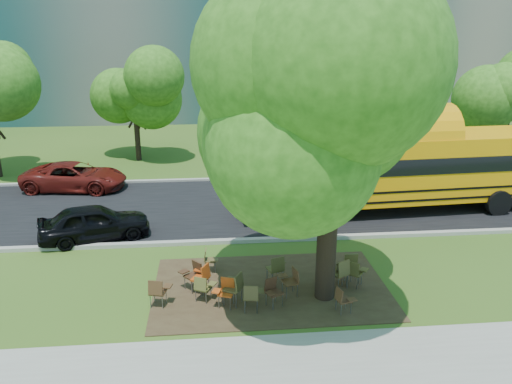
{
  "coord_description": "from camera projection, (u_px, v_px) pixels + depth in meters",
  "views": [
    {
      "loc": [
        -0.71,
        -13.88,
        7.38
      ],
      "look_at": [
        0.9,
        3.16,
        1.88
      ],
      "focal_mm": 35.0,
      "sensor_mm": 36.0,
      "label": 1
    }
  ],
  "objects": [
    {
      "name": "bg_tree_4",
      "position": [
        507.0,
        89.0,
        27.91
      ],
      "size": [
        5.0,
        5.0,
        6.85
      ],
      "color": "black",
      "rests_on": "ground"
    },
    {
      "name": "chair_11",
      "position": [
        277.0,
        267.0,
        15.17
      ],
      "size": [
        0.64,
        0.7,
        0.93
      ],
      "rotation": [
        0.0,
        0.0,
        0.32
      ],
      "color": "#46431E",
      "rests_on": "ground"
    },
    {
      "name": "chair_5",
      "position": [
        273.0,
        290.0,
        13.93
      ],
      "size": [
        0.57,
        0.69,
        0.84
      ],
      "rotation": [
        0.0,
        0.0,
        3.65
      ],
      "color": "#432617",
      "rests_on": "ground"
    },
    {
      "name": "chair_10",
      "position": [
        209.0,
        258.0,
        15.96
      ],
      "size": [
        0.46,
        0.52,
        0.78
      ],
      "rotation": [
        0.0,
        0.0,
        -1.61
      ],
      "color": "brown",
      "rests_on": "ground"
    },
    {
      "name": "chair_12",
      "position": [
        337.0,
        267.0,
        15.22
      ],
      "size": [
        0.58,
        0.74,
        0.89
      ],
      "rotation": [
        0.0,
        0.0,
        4.23
      ],
      "color": "#483E1F",
      "rests_on": "ground"
    },
    {
      "name": "chair_13",
      "position": [
        341.0,
        271.0,
        14.86
      ],
      "size": [
        0.66,
        0.79,
        0.97
      ],
      "rotation": [
        0.0,
        0.0,
        0.48
      ],
      "color": "brown",
      "rests_on": "ground"
    },
    {
      "name": "dirt_patch",
      "position": [
        271.0,
        287.0,
        15.09
      ],
      "size": [
        7.0,
        4.5,
        0.03
      ],
      "primitive_type": "cube",
      "color": "#382819",
      "rests_on": "ground"
    },
    {
      "name": "asphalt_road",
      "position": [
        228.0,
        206.0,
        22.11
      ],
      "size": [
        80.0,
        8.0,
        0.04
      ],
      "primitive_type": "cube",
      "color": "black",
      "rests_on": "ground"
    },
    {
      "name": "chair_2",
      "position": [
        235.0,
        285.0,
        14.0
      ],
      "size": [
        0.64,
        0.81,
        0.97
      ],
      "rotation": [
        0.0,
        0.0,
        1.08
      ],
      "color": "#4A4020",
      "rests_on": "ground"
    },
    {
      "name": "ground",
      "position": [
        237.0,
        281.0,
        15.48
      ],
      "size": [
        160.0,
        160.0,
        0.0
      ],
      "primitive_type": "plane",
      "color": "#2F5019",
      "rests_on": "ground"
    },
    {
      "name": "kerb_near",
      "position": [
        232.0,
        241.0,
        18.3
      ],
      "size": [
        80.0,
        0.25,
        0.14
      ],
      "primitive_type": "cube",
      "color": "gray",
      "rests_on": "ground"
    },
    {
      "name": "chair_14",
      "position": [
        343.0,
        298.0,
        13.58
      ],
      "size": [
        0.55,
        0.52,
        0.77
      ],
      "rotation": [
        0.0,
        0.0,
        4.94
      ],
      "color": "#4B2E1B",
      "rests_on": "ground"
    },
    {
      "name": "chair_1",
      "position": [
        203.0,
        286.0,
        14.14
      ],
      "size": [
        0.68,
        0.53,
        0.83
      ],
      "rotation": [
        0.0,
        0.0,
        -0.45
      ],
      "color": "brown",
      "rests_on": "ground"
    },
    {
      "name": "chair_9",
      "position": [
        194.0,
        273.0,
        14.85
      ],
      "size": [
        0.76,
        0.6,
        0.89
      ],
      "rotation": [
        0.0,
        0.0,
        2.27
      ],
      "color": "#3E2416",
      "rests_on": "ground"
    },
    {
      "name": "bg_tree_3",
      "position": [
        364.0,
        76.0,
        27.93
      ],
      "size": [
        5.6,
        5.6,
        7.84
      ],
      "color": "black",
      "rests_on": "ground"
    },
    {
      "name": "chair_15",
      "position": [
        351.0,
        266.0,
        15.27
      ],
      "size": [
        0.59,
        0.53,
        0.9
      ],
      "rotation": [
        0.0,
        0.0,
        3.12
      ],
      "color": "#4F4922",
      "rests_on": "ground"
    },
    {
      "name": "chair_4",
      "position": [
        252.0,
        295.0,
        13.63
      ],
      "size": [
        0.61,
        0.51,
        0.86
      ],
      "rotation": [
        0.0,
        0.0,
        -0.12
      ],
      "color": "#42371C",
      "rests_on": "ground"
    },
    {
      "name": "bg_tree_2",
      "position": [
        134.0,
        89.0,
        28.91
      ],
      "size": [
        4.8,
        4.8,
        6.62
      ],
      "color": "black",
      "rests_on": "ground"
    },
    {
      "name": "chair_3",
      "position": [
        226.0,
        290.0,
        13.92
      ],
      "size": [
        0.67,
        0.53,
        0.85
      ],
      "rotation": [
        0.0,
        0.0,
        2.8
      ],
      "color": "#AC4212",
      "rests_on": "ground"
    },
    {
      "name": "kerb_far",
      "position": [
        224.0,
        179.0,
        25.98
      ],
      "size": [
        80.0,
        0.25,
        0.14
      ],
      "primitive_type": "cube",
      "color": "gray",
      "rests_on": "ground"
    },
    {
      "name": "bg_car_red",
      "position": [
        75.0,
        177.0,
        24.25
      ],
      "size": [
        5.16,
        2.91,
        1.36
      ],
      "primitive_type": "imported",
      "rotation": [
        0.0,
        0.0,
        1.43
      ],
      "color": "#55120E",
      "rests_on": "ground"
    },
    {
      "name": "black_car",
      "position": [
        95.0,
        222.0,
        18.42
      ],
      "size": [
        4.25,
        2.64,
        1.35
      ],
      "primitive_type": "imported",
      "rotation": [
        0.0,
        0.0,
        1.85
      ],
      "color": "black",
      "rests_on": "ground"
    },
    {
      "name": "chair_8",
      "position": [
        202.0,
        275.0,
        14.61
      ],
      "size": [
        0.62,
        0.78,
        0.94
      ],
      "rotation": [
        0.0,
        0.0,
        1.09
      ],
      "color": "#A84011",
      "rests_on": "ground"
    },
    {
      "name": "chair_7",
      "position": [
        355.0,
        271.0,
        14.97
      ],
      "size": [
        0.74,
        0.59,
        0.87
      ],
      "rotation": [
        0.0,
        0.0,
        -0.67
      ],
      "color": "#45411E",
      "rests_on": "ground"
    },
    {
      "name": "chair_6",
      "position": [
        291.0,
        279.0,
        14.52
      ],
      "size": [
        0.62,
        0.59,
        0.86
      ],
      "rotation": [
        0.0,
        0.0,
        1.81
      ],
      "color": "#4E311C",
      "rests_on": "ground"
    },
    {
      "name": "main_tree",
      "position": [
        333.0,
        106.0,
        12.85
      ],
      "size": [
        7.2,
        7.2,
        9.17
      ],
      "color": "black",
      "rests_on": "ground"
    },
    {
      "name": "school_bus",
      "position": [
        413.0,
        167.0,
        21.29
      ],
      "size": [
        13.64,
        3.88,
        3.3
      ],
      "rotation": [
        0.0,
        0.0,
        0.07
      ],
      "color": "orange",
      "rests_on": "ground"
    },
    {
      "name": "chair_0",
      "position": [
        158.0,
        290.0,
        13.86
      ],
      "size": [
        0.67,
        0.52,
        0.88
      ],
      "rotation": [
        0.0,
        0.0,
        -0.23
      ],
      "color": "#482D19",
      "rests_on": "ground"
    }
  ]
}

